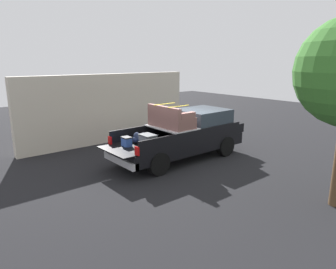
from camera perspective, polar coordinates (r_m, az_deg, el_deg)
ground_plane at (r=12.38m, az=2.15°, el=-4.53°), size 40.00×40.00×0.00m
pickup_truck at (r=12.35m, az=3.47°, el=0.09°), size 6.05×2.06×2.23m
building_facade at (r=14.99m, az=-10.90°, el=4.83°), size 8.68×0.36×3.25m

